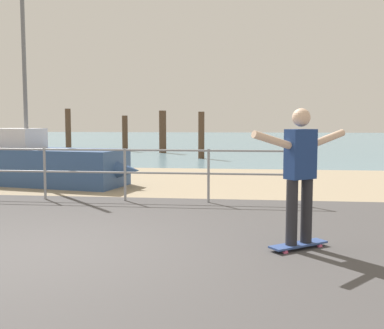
# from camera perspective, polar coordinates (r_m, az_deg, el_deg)

# --- Properties ---
(ground_plane) EXTENTS (24.00, 10.00, 0.04)m
(ground_plane) POSITION_cam_1_polar(r_m,az_deg,el_deg) (5.10, -21.61, -13.10)
(ground_plane) COLOR #474444
(ground_plane) RESTS_ON ground
(beach_strip) EXTENTS (24.00, 6.00, 0.04)m
(beach_strip) POSITION_cam_1_polar(r_m,az_deg,el_deg) (12.57, -4.15, -1.91)
(beach_strip) COLOR tan
(beach_strip) RESTS_ON ground
(sea_surface) EXTENTS (72.00, 50.00, 0.04)m
(sea_surface) POSITION_cam_1_polar(r_m,az_deg,el_deg) (40.35, 3.29, 3.07)
(sea_surface) COLOR slate
(sea_surface) RESTS_ON ground
(railing_fence) EXTENTS (11.54, 0.05, 1.05)m
(railing_fence) POSITION_cam_1_polar(r_m,az_deg,el_deg) (10.11, -21.82, -0.06)
(railing_fence) COLOR gray
(railing_fence) RESTS_ON ground
(sailboat) EXTENTS (5.07, 2.24, 5.20)m
(sailboat) POSITION_cam_1_polar(r_m,az_deg,el_deg) (12.07, -17.74, 0.04)
(sailboat) COLOR #335184
(sailboat) RESTS_ON ground
(skateboard) EXTENTS (0.76, 0.64, 0.08)m
(skateboard) POSITION_cam_1_polar(r_m,az_deg,el_deg) (5.95, 12.89, -9.54)
(skateboard) COLOR #334C8C
(skateboard) RESTS_ON ground
(skateboarder) EXTENTS (1.21, 0.94, 1.65)m
(skateboarder) POSITION_cam_1_polar(r_m,az_deg,el_deg) (5.78, 13.08, -0.40)
(skateboarder) COLOR #26262B
(skateboarder) RESTS_ON skateboard
(groyne_post_0) EXTENTS (0.27, 0.27, 2.18)m
(groyne_post_0) POSITION_cam_1_polar(r_m,az_deg,el_deg) (23.47, -14.89, 3.95)
(groyne_post_0) COLOR #513826
(groyne_post_0) RESTS_ON ground
(groyne_post_1) EXTENTS (0.30, 0.30, 1.87)m
(groyne_post_1) POSITION_cam_1_polar(r_m,az_deg,el_deg) (24.86, -8.20, 3.78)
(groyne_post_1) COLOR #513826
(groyne_post_1) RESTS_ON ground
(groyne_post_2) EXTENTS (0.35, 0.35, 2.10)m
(groyne_post_2) POSITION_cam_1_polar(r_m,az_deg,el_deg) (23.15, -3.61, 4.00)
(groyne_post_2) COLOR #513826
(groyne_post_2) RESTS_ON ground
(groyne_post_3) EXTENTS (0.26, 0.26, 1.97)m
(groyne_post_3) POSITION_cam_1_polar(r_m,az_deg,el_deg) (19.52, 1.14, 3.58)
(groyne_post_3) COLOR #513826
(groyne_post_3) RESTS_ON ground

